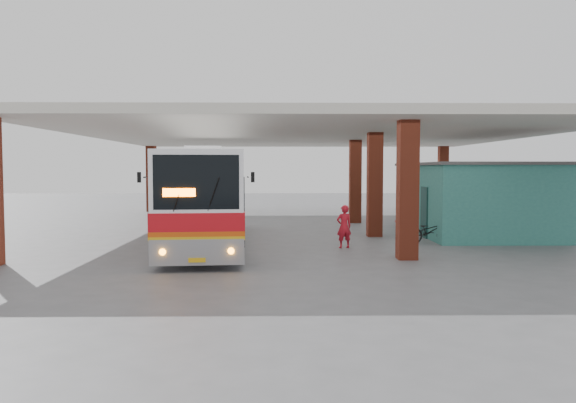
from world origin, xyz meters
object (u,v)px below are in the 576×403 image
(motorcycle, at_px, (429,231))
(pedestrian, at_px, (344,227))
(coach_bus, at_px, (206,196))
(red_chair, at_px, (403,218))

(motorcycle, distance_m, pedestrian, 3.59)
(coach_bus, distance_m, motorcycle, 8.58)
(coach_bus, distance_m, pedestrian, 5.35)
(coach_bus, height_order, red_chair, coach_bus)
(coach_bus, height_order, pedestrian, coach_bus)
(coach_bus, xyz_separation_m, red_chair, (8.88, 6.16, -1.40))
(coach_bus, distance_m, red_chair, 10.89)
(motorcycle, distance_m, red_chair, 6.36)
(motorcycle, bearing_deg, pedestrian, 98.07)
(coach_bus, bearing_deg, red_chair, 29.95)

